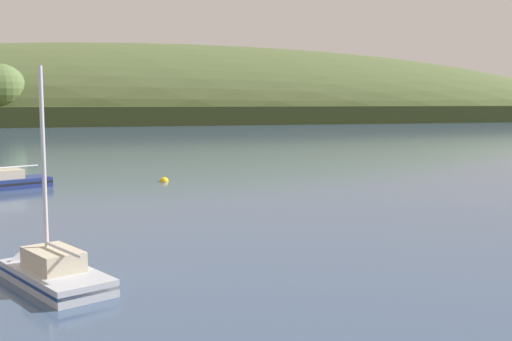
# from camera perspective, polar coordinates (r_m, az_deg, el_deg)

# --- Properties ---
(far_shoreline_hill) EXTENTS (499.99, 134.07, 57.04)m
(far_shoreline_hill) POSITION_cam_1_polar(r_m,az_deg,el_deg) (237.79, -9.60, 4.68)
(far_shoreline_hill) COLOR #35401E
(far_shoreline_hill) RESTS_ON ground
(sailboat_far_left) EXTENTS (4.43, 6.79, 9.31)m
(sailboat_far_left) POSITION_cam_1_polar(r_m,az_deg,el_deg) (25.56, -18.65, -9.20)
(sailboat_far_left) COLOR #ADB2BC
(sailboat_far_left) RESTS_ON ground
(mooring_buoy_off_fishing_boat) EXTENTS (0.79, 0.79, 0.87)m
(mooring_buoy_off_fishing_boat) POSITION_cam_1_polar(r_m,az_deg,el_deg) (54.43, -8.47, -1.00)
(mooring_buoy_off_fishing_boat) COLOR yellow
(mooring_buoy_off_fishing_boat) RESTS_ON ground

